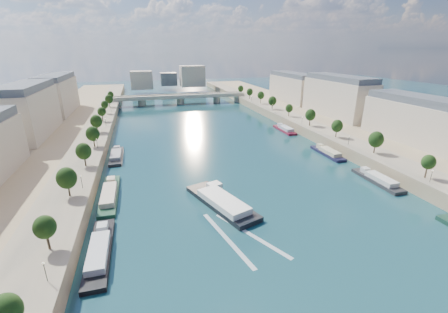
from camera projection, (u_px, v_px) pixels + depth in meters
ground at (223, 156)px, 132.73m from camera, size 700.00×700.00×0.00m
quay_left at (41, 167)px, 113.67m from camera, size 44.00×520.00×5.00m
quay_right at (361, 138)px, 150.08m from camera, size 44.00×520.00×5.00m
pave_left at (83, 157)px, 116.59m from camera, size 14.00×520.00×0.10m
pave_right at (336, 135)px, 145.42m from camera, size 14.00×520.00×0.10m
trees_left at (87, 142)px, 117.06m from camera, size 4.80×268.80×8.26m
trees_right at (322, 120)px, 152.13m from camera, size 4.80×268.80×8.26m
lamps_left at (90, 158)px, 107.74m from camera, size 0.36×200.36×4.28m
lamps_right at (323, 128)px, 147.88m from camera, size 0.36×200.36×4.28m
buildings_left at (5, 126)px, 116.50m from camera, size 16.00×226.00×23.20m
buildings_right at (371, 105)px, 159.49m from camera, size 16.00×226.00×23.20m
skyline at (173, 78)px, 327.35m from camera, size 79.00×42.00×22.00m
bridge at (180, 98)px, 255.34m from camera, size 112.00×12.00×8.15m
tour_barge at (222, 202)px, 90.48m from camera, size 17.52×30.18×3.95m
wake at (239, 236)px, 75.85m from camera, size 16.12×25.65×0.04m
moored_barges_left at (106, 213)px, 85.25m from camera, size 5.00×119.95×3.60m
moored_barges_right at (384, 184)px, 103.44m from camera, size 5.00×164.78×3.60m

